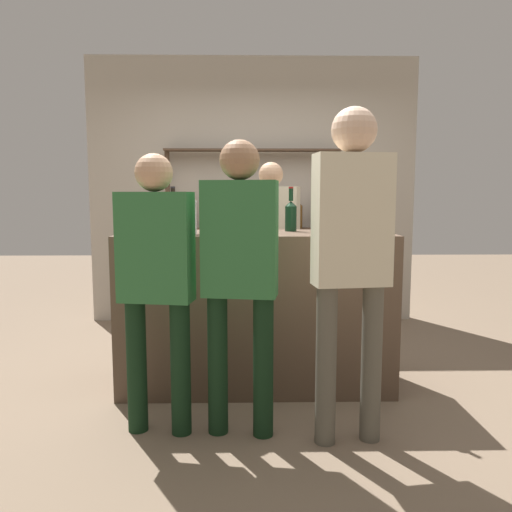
# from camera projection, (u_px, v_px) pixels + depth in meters

# --- Properties ---
(ground_plane) EXTENTS (16.00, 16.00, 0.00)m
(ground_plane) POSITION_uv_depth(u_px,v_px,m) (256.00, 383.00, 3.61)
(ground_plane) COLOR #7A6651
(bar_counter) EXTENTS (1.87, 0.68, 1.10)m
(bar_counter) POSITION_uv_depth(u_px,v_px,m) (256.00, 309.00, 3.55)
(bar_counter) COLOR brown
(bar_counter) RESTS_ON ground_plane
(back_wall) EXTENTS (3.47, 0.12, 2.80)m
(back_wall) POSITION_uv_depth(u_px,v_px,m) (253.00, 192.00, 5.38)
(back_wall) COLOR #B2A899
(back_wall) RESTS_ON ground_plane
(back_shelf) EXTENTS (1.82, 0.18, 1.83)m
(back_shelf) POSITION_uv_depth(u_px,v_px,m) (254.00, 211.00, 5.22)
(back_shelf) COLOR #4C3828
(back_shelf) RESTS_ON ground_plane
(counter_bottle_0) EXTENTS (0.08, 0.08, 0.38)m
(counter_bottle_0) POSITION_uv_depth(u_px,v_px,m) (340.00, 211.00, 3.63)
(counter_bottle_0) COLOR brown
(counter_bottle_0) RESTS_ON bar_counter
(counter_bottle_1) EXTENTS (0.08, 0.08, 0.35)m
(counter_bottle_1) POSITION_uv_depth(u_px,v_px,m) (352.00, 215.00, 3.28)
(counter_bottle_1) COLOR brown
(counter_bottle_1) RESTS_ON bar_counter
(counter_bottle_2) EXTENTS (0.09, 0.09, 0.32)m
(counter_bottle_2) POSITION_uv_depth(u_px,v_px,m) (291.00, 215.00, 3.63)
(counter_bottle_2) COLOR black
(counter_bottle_2) RESTS_ON bar_counter
(counter_bottle_3) EXTENTS (0.09, 0.09, 0.32)m
(counter_bottle_3) POSITION_uv_depth(u_px,v_px,m) (173.00, 214.00, 3.66)
(counter_bottle_3) COLOR black
(counter_bottle_3) RESTS_ON bar_counter
(wine_glass) EXTENTS (0.07, 0.07, 0.16)m
(wine_glass) POSITION_uv_depth(u_px,v_px,m) (239.00, 214.00, 3.62)
(wine_glass) COLOR silver
(wine_glass) RESTS_ON bar_counter
(ice_bucket) EXTENTS (0.24, 0.24, 0.22)m
(ice_bucket) POSITION_uv_depth(u_px,v_px,m) (180.00, 218.00, 3.32)
(ice_bucket) COLOR #B2B2B7
(ice_bucket) RESTS_ON bar_counter
(cork_jar) EXTENTS (0.11, 0.11, 0.12)m
(cork_jar) POSITION_uv_depth(u_px,v_px,m) (226.00, 225.00, 3.31)
(cork_jar) COLOR silver
(cork_jar) RESTS_ON bar_counter
(server_behind_counter) EXTENTS (0.54, 0.34, 1.65)m
(server_behind_counter) POSITION_uv_depth(u_px,v_px,m) (271.00, 240.00, 4.49)
(server_behind_counter) COLOR #575347
(server_behind_counter) RESTS_ON ground_plane
(customer_left) EXTENTS (0.43, 0.24, 1.58)m
(customer_left) POSITION_uv_depth(u_px,v_px,m) (156.00, 272.00, 2.77)
(customer_left) COLOR black
(customer_left) RESTS_ON ground_plane
(customer_right) EXTENTS (0.42, 0.24, 1.81)m
(customer_right) POSITION_uv_depth(u_px,v_px,m) (352.00, 245.00, 2.64)
(customer_right) COLOR #575347
(customer_right) RESTS_ON ground_plane
(customer_center) EXTENTS (0.43, 0.24, 1.65)m
(customer_center) POSITION_uv_depth(u_px,v_px,m) (240.00, 264.00, 2.74)
(customer_center) COLOR black
(customer_center) RESTS_ON ground_plane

